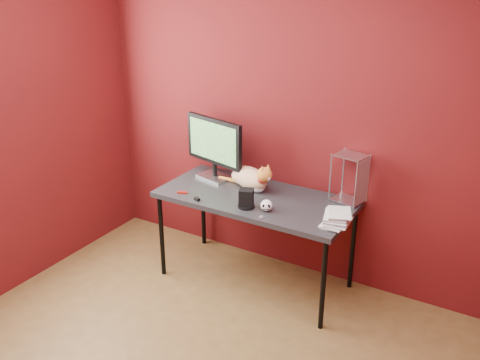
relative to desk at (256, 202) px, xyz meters
The scene contains 11 objects.
room 1.57m from the desk, 83.75° to the right, with size 3.52×3.52×2.61m.
desk is the anchor object (origin of this frame).
monitor 0.60m from the desk, 162.12° to the left, with size 0.58×0.25×0.51m.
cat 0.22m from the desk, 134.92° to the left, with size 0.53×0.31×0.25m.
skull_mug 0.28m from the desk, 44.52° to the right, with size 0.09×0.10×0.08m.
speaker 0.24m from the desk, 80.45° to the right, with size 0.13×0.12×0.14m.
book_stack 0.86m from the desk, 12.39° to the right, with size 0.22×0.25×1.05m.
wire_rack 0.73m from the desk, 23.21° to the left, with size 0.25×0.22×0.37m.
pocket_knife 0.57m from the desk, 154.82° to the right, with size 0.08×0.02×0.02m, color #99130B.
black_gadget 0.45m from the desk, 139.92° to the right, with size 0.05×0.03×0.02m, color black.
washer 0.36m from the desk, 54.21° to the right, with size 0.04×0.04×0.00m, color #ADAEB2.
Camera 1 is at (1.63, -1.90, 2.43)m, focal length 40.00 mm.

